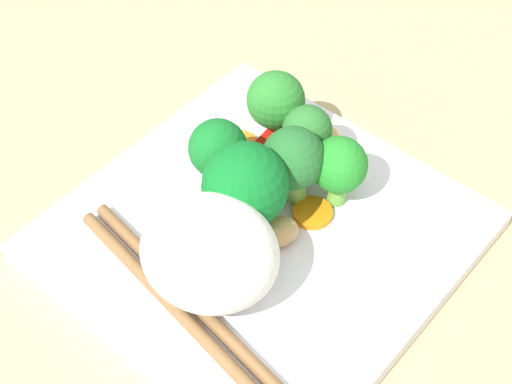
# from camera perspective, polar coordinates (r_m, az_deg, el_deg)

# --- Properties ---
(ground_plane) EXTENTS (1.10, 1.10, 0.02)m
(ground_plane) POSITION_cam_1_polar(r_m,az_deg,el_deg) (0.58, 0.31, -4.27)
(ground_plane) COLOR tan
(square_plate) EXTENTS (0.27, 0.27, 0.02)m
(square_plate) POSITION_cam_1_polar(r_m,az_deg,el_deg) (0.57, 0.32, -3.20)
(square_plate) COLOR white
(square_plate) RESTS_ON ground_plane
(rice_mound) EXTENTS (0.11, 0.11, 0.07)m
(rice_mound) POSITION_cam_1_polar(r_m,az_deg,el_deg) (0.51, -3.39, -4.46)
(rice_mound) COLOR white
(rice_mound) RESTS_ON square_plate
(broccoli_floret_0) EXTENTS (0.04, 0.04, 0.06)m
(broccoli_floret_0) POSITION_cam_1_polar(r_m,az_deg,el_deg) (0.58, 3.76, 4.43)
(broccoli_floret_0) COLOR #6BA64C
(broccoli_floret_0) RESTS_ON square_plate
(broccoli_floret_1) EXTENTS (0.05, 0.05, 0.07)m
(broccoli_floret_1) POSITION_cam_1_polar(r_m,az_deg,el_deg) (0.55, 2.94, 2.17)
(broccoli_floret_1) COLOR #74B150
(broccoli_floret_1) RESTS_ON square_plate
(broccoli_floret_2) EXTENTS (0.04, 0.04, 0.06)m
(broccoli_floret_2) POSITION_cam_1_polar(r_m,az_deg,el_deg) (0.56, -2.80, 3.09)
(broccoli_floret_2) COLOR #579841
(broccoli_floret_2) RESTS_ON square_plate
(broccoli_floret_3) EXTENTS (0.05, 0.05, 0.06)m
(broccoli_floret_3) POSITION_cam_1_polar(r_m,az_deg,el_deg) (0.60, 1.46, 6.65)
(broccoli_floret_3) COLOR #71B554
(broccoli_floret_3) RESTS_ON square_plate
(broccoli_floret_4) EXTENTS (0.04, 0.04, 0.06)m
(broccoli_floret_4) POSITION_cam_1_polar(r_m,az_deg,el_deg) (0.56, 6.06, 1.87)
(broccoli_floret_4) COLOR #5FA03B
(broccoli_floret_4) RESTS_ON square_plate
(broccoli_floret_5) EXTENTS (0.06, 0.06, 0.08)m
(broccoli_floret_5) POSITION_cam_1_polar(r_m,az_deg,el_deg) (0.53, -0.79, 0.45)
(broccoli_floret_5) COLOR #62A843
(broccoli_floret_5) RESTS_ON square_plate
(carrot_slice_0) EXTENTS (0.03, 0.03, 0.01)m
(carrot_slice_0) POSITION_cam_1_polar(r_m,az_deg,el_deg) (0.62, -1.16, 3.45)
(carrot_slice_0) COLOR orange
(carrot_slice_0) RESTS_ON square_plate
(carrot_slice_1) EXTENTS (0.03, 0.03, 0.00)m
(carrot_slice_1) POSITION_cam_1_polar(r_m,az_deg,el_deg) (0.60, -0.57, 1.77)
(carrot_slice_1) COLOR orange
(carrot_slice_1) RESTS_ON square_plate
(carrot_slice_2) EXTENTS (0.03, 0.03, 0.00)m
(carrot_slice_2) POSITION_cam_1_polar(r_m,az_deg,el_deg) (0.59, -0.85, 0.33)
(carrot_slice_2) COLOR gold
(carrot_slice_2) RESTS_ON square_plate
(carrot_slice_3) EXTENTS (0.02, 0.02, 0.01)m
(carrot_slice_3) POSITION_cam_1_polar(r_m,az_deg,el_deg) (0.60, 5.72, 2.15)
(carrot_slice_3) COLOR orange
(carrot_slice_3) RESTS_ON square_plate
(carrot_slice_4) EXTENTS (0.03, 0.03, 0.01)m
(carrot_slice_4) POSITION_cam_1_polar(r_m,az_deg,el_deg) (0.59, 1.75, 1.28)
(carrot_slice_4) COLOR orange
(carrot_slice_4) RESTS_ON square_plate
(carrot_slice_5) EXTENTS (0.04, 0.04, 0.00)m
(carrot_slice_5) POSITION_cam_1_polar(r_m,az_deg,el_deg) (0.57, 4.13, -1.52)
(carrot_slice_5) COLOR orange
(carrot_slice_5) RESTS_ON square_plate
(pepper_chunk_0) EXTENTS (0.03, 0.03, 0.01)m
(pepper_chunk_0) POSITION_cam_1_polar(r_m,az_deg,el_deg) (0.60, 1.03, 2.88)
(pepper_chunk_0) COLOR red
(pepper_chunk_0) RESTS_ON square_plate
(pepper_chunk_1) EXTENTS (0.04, 0.04, 0.01)m
(pepper_chunk_1) POSITION_cam_1_polar(r_m,az_deg,el_deg) (0.57, -2.39, -0.58)
(pepper_chunk_1) COLOR red
(pepper_chunk_1) RESTS_ON square_plate
(chicken_piece_0) EXTENTS (0.04, 0.03, 0.02)m
(chicken_piece_0) POSITION_cam_1_polar(r_m,az_deg,el_deg) (0.55, 1.91, -2.68)
(chicken_piece_0) COLOR tan
(chicken_piece_0) RESTS_ON square_plate
(chicken_piece_4) EXTENTS (0.03, 0.03, 0.02)m
(chicken_piece_4) POSITION_cam_1_polar(r_m,az_deg,el_deg) (0.61, 4.95, 3.82)
(chicken_piece_4) COLOR tan
(chicken_piece_4) RESTS_ON square_plate
(chopstick_pair) EXTENTS (0.06, 0.23, 0.01)m
(chopstick_pair) POSITION_cam_1_polar(r_m,az_deg,el_deg) (0.52, -4.45, -9.05)
(chopstick_pair) COLOR brown
(chopstick_pair) RESTS_ON square_plate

